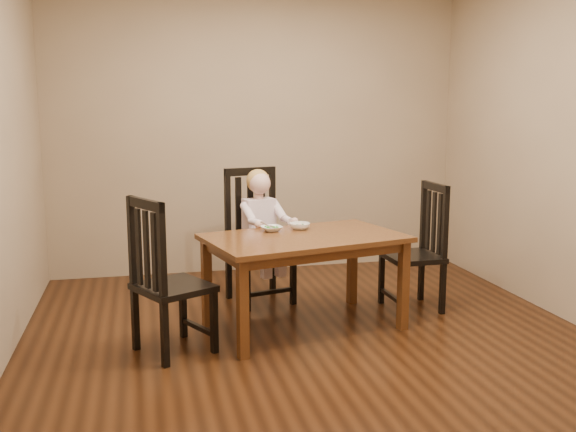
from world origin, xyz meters
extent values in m
cube|color=#3C1E0C|center=(0.00, 0.00, 0.00)|extent=(4.00, 4.00, 0.01)
cube|color=#937A5D|center=(0.00, 2.00, 1.35)|extent=(4.00, 0.01, 2.70)
cube|color=#937A5D|center=(0.00, -2.00, 1.35)|extent=(4.00, 0.01, 2.70)
cube|color=#937A5D|center=(2.00, 0.00, 1.35)|extent=(0.01, 4.00, 2.70)
cube|color=#482610|center=(0.01, 0.21, 0.68)|extent=(1.54, 1.13, 0.04)
cube|color=#482610|center=(0.01, 0.21, 0.62)|extent=(1.41, 0.99, 0.07)
cube|color=#482610|center=(-0.53, -0.28, 0.33)|extent=(0.08, 0.08, 0.66)
cube|color=#482610|center=(0.70, 0.01, 0.33)|extent=(0.08, 0.08, 0.66)
cube|color=#482610|center=(-0.69, 0.41, 0.33)|extent=(0.08, 0.08, 0.66)
cube|color=#482610|center=(0.54, 0.69, 0.33)|extent=(0.08, 0.08, 0.66)
cube|color=black|center=(-0.19, 0.92, 0.47)|extent=(0.57, 0.56, 0.04)
cube|color=black|center=(-0.03, 1.16, 0.22)|extent=(0.05, 0.05, 0.45)
cube|color=black|center=(-0.43, 1.06, 0.22)|extent=(0.05, 0.05, 0.45)
cube|color=black|center=(0.06, 0.78, 0.22)|extent=(0.05, 0.05, 0.45)
cube|color=black|center=(-0.34, 0.68, 0.22)|extent=(0.05, 0.05, 0.45)
cube|color=black|center=(-0.03, 1.16, 0.80)|extent=(0.05, 0.05, 0.62)
cube|color=black|center=(-0.43, 1.06, 0.80)|extent=(0.05, 0.05, 0.62)
cube|color=black|center=(-0.23, 1.11, 1.07)|extent=(0.45, 0.15, 0.07)
cube|color=black|center=(-0.13, 1.13, 0.77)|extent=(0.05, 0.03, 0.53)
cube|color=black|center=(-0.23, 1.11, 0.77)|extent=(0.05, 0.03, 0.53)
cube|color=black|center=(-0.34, 1.08, 0.77)|extent=(0.05, 0.03, 0.53)
cube|color=black|center=(-0.95, -0.05, 0.44)|extent=(0.59, 0.60, 0.04)
cube|color=black|center=(-1.20, 0.04, 0.21)|extent=(0.06, 0.06, 0.42)
cube|color=black|center=(-1.02, -0.30, 0.21)|extent=(0.06, 0.06, 0.42)
cube|color=black|center=(-0.87, 0.21, 0.21)|extent=(0.06, 0.06, 0.42)
cube|color=black|center=(-0.69, -0.13, 0.21)|extent=(0.06, 0.06, 0.42)
cube|color=black|center=(-1.20, 0.04, 0.75)|extent=(0.06, 0.06, 0.58)
cube|color=black|center=(-1.02, -0.30, 0.75)|extent=(0.06, 0.06, 0.58)
cube|color=black|center=(-1.11, -0.13, 1.01)|extent=(0.23, 0.40, 0.06)
cube|color=black|center=(-1.16, -0.04, 0.72)|extent=(0.04, 0.05, 0.50)
cube|color=black|center=(-1.11, -0.13, 0.72)|extent=(0.04, 0.05, 0.50)
cube|color=black|center=(-1.06, -0.22, 0.72)|extent=(0.04, 0.05, 0.50)
cube|color=black|center=(0.96, 0.45, 0.43)|extent=(0.43, 0.45, 0.04)
cube|color=black|center=(1.14, 0.27, 0.20)|extent=(0.04, 0.04, 0.41)
cube|color=black|center=(1.14, 0.65, 0.20)|extent=(0.04, 0.04, 0.41)
cube|color=black|center=(0.79, 0.26, 0.20)|extent=(0.04, 0.04, 0.41)
cube|color=black|center=(0.78, 0.64, 0.20)|extent=(0.04, 0.04, 0.41)
cube|color=black|center=(1.14, 0.27, 0.73)|extent=(0.04, 0.04, 0.57)
cube|color=black|center=(1.14, 0.65, 0.73)|extent=(0.04, 0.04, 0.57)
cube|color=black|center=(1.14, 0.46, 0.98)|extent=(0.04, 0.42, 0.06)
cube|color=black|center=(1.14, 0.36, 0.70)|extent=(0.02, 0.05, 0.49)
cube|color=black|center=(1.14, 0.46, 0.70)|extent=(0.02, 0.05, 0.49)
cube|color=black|center=(1.14, 0.56, 0.70)|extent=(0.02, 0.05, 0.49)
imported|color=white|center=(-0.19, 0.42, 0.71)|extent=(0.18, 0.18, 0.04)
imported|color=white|center=(0.03, 0.44, 0.72)|extent=(0.18, 0.18, 0.05)
cube|color=silver|center=(-0.23, 0.39, 0.74)|extent=(0.10, 0.08, 0.04)
cube|color=silver|center=(-0.23, 0.39, 0.73)|extent=(0.04, 0.04, 0.01)
camera|label=1|loc=(-1.13, -4.18, 1.62)|focal=40.00mm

